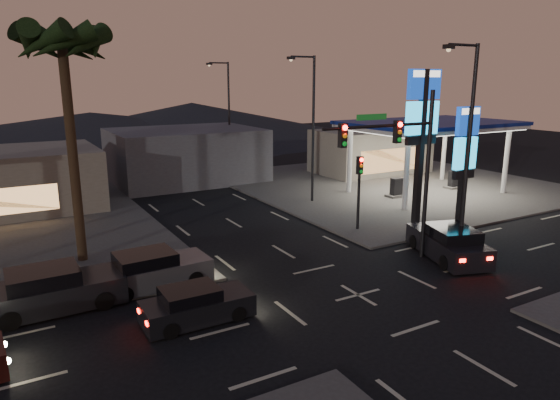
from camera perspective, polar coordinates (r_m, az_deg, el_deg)
ground at (r=20.67m, az=8.91°, el=-10.68°), size 140.00×140.00×0.00m
corner_lot_ne at (r=42.28m, az=12.42°, el=1.83°), size 24.00×24.00×0.12m
gas_station at (r=38.73m, az=16.78°, el=8.04°), size 12.20×8.20×5.47m
convenience_store at (r=46.97m, az=10.28°, el=5.49°), size 10.00×6.00×4.00m
pylon_sign_tall at (r=28.75m, az=15.93°, el=9.00°), size 2.20×0.35×9.00m
pylon_sign_short at (r=30.10m, az=20.43°, el=5.52°), size 1.60×0.35×7.00m
traffic_signal_mast at (r=23.07m, az=13.64°, el=5.20°), size 6.10×0.39×8.00m
pedestal_signal at (r=28.30m, az=9.06°, el=2.17°), size 0.32×0.39×4.30m
streetlight_near at (r=24.54m, az=20.51°, el=6.37°), size 2.14×0.25×10.00m
streetlight_mid at (r=34.30m, az=3.54°, el=9.01°), size 2.14×0.25×10.00m
streetlight_far at (r=46.62m, az=-6.08°, el=10.16°), size 2.14×0.25×10.00m
palm_a at (r=24.29m, az=-23.55°, el=14.83°), size 4.41×4.41×10.86m
building_far_mid at (r=43.37m, az=-10.71°, el=5.08°), size 12.00×9.00×4.40m
hill_right at (r=79.53m, az=-9.99°, el=9.09°), size 50.00×50.00×5.00m
hill_center at (r=75.81m, az=-20.78°, el=7.84°), size 60.00×60.00×4.00m
car_lane_a_front at (r=18.41m, az=-9.59°, el=-11.79°), size 4.04×1.73×1.31m
car_lane_b_front at (r=21.56m, az=-14.45°, el=-7.85°), size 4.84×2.20×1.55m
car_lane_b_mid at (r=20.75m, az=-24.59°, el=-9.41°), size 5.12×2.24×1.65m
suv_station at (r=25.50m, az=18.69°, el=-4.70°), size 3.46×5.24×1.62m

